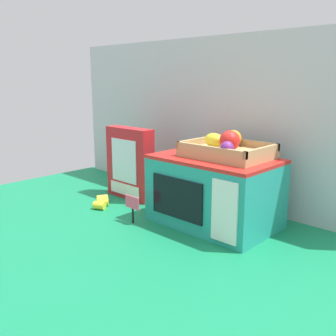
% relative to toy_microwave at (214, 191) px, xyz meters
% --- Properties ---
extents(ground_plane, '(1.70, 1.70, 0.00)m').
position_rel_toy_microwave_xyz_m(ground_plane, '(-0.21, 0.01, -0.12)').
color(ground_plane, '#147A4C').
rests_on(ground_plane, ground).
extents(display_back_panel, '(1.61, 0.03, 0.67)m').
position_rel_toy_microwave_xyz_m(display_back_panel, '(-0.21, 0.24, 0.21)').
color(display_back_panel, '#B7BABF').
rests_on(display_back_panel, ground).
extents(toy_microwave, '(0.42, 0.28, 0.24)m').
position_rel_toy_microwave_xyz_m(toy_microwave, '(0.00, 0.00, 0.00)').
color(toy_microwave, teal).
rests_on(toy_microwave, ground).
extents(food_groups_crate, '(0.28, 0.21, 0.10)m').
position_rel_toy_microwave_xyz_m(food_groups_crate, '(0.03, 0.03, 0.15)').
color(food_groups_crate, tan).
rests_on(food_groups_crate, toy_microwave).
extents(cookie_set_box, '(0.24, 0.07, 0.31)m').
position_rel_toy_microwave_xyz_m(cookie_set_box, '(-0.45, 0.00, 0.03)').
color(cookie_set_box, red).
rests_on(cookie_set_box, ground).
extents(price_sign, '(0.07, 0.01, 0.10)m').
position_rel_toy_microwave_xyz_m(price_sign, '(-0.21, -0.20, -0.05)').
color(price_sign, black).
rests_on(price_sign, ground).
extents(loose_toy_banana, '(0.11, 0.11, 0.03)m').
position_rel_toy_microwave_xyz_m(loose_toy_banana, '(-0.45, -0.16, -0.11)').
color(loose_toy_banana, yellow).
rests_on(loose_toy_banana, ground).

